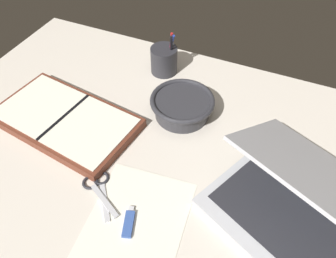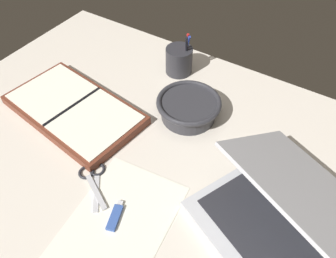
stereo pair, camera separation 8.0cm
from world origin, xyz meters
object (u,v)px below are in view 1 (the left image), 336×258
(planner, at_px, (65,120))
(scissors, at_px, (98,185))
(pen_cup, at_px, (164,60))
(bowl, at_px, (182,105))
(laptop, at_px, (292,203))

(planner, relative_size, scissors, 3.31)
(pen_cup, xyz_separation_m, planner, (-0.15, -0.32, -0.03))
(bowl, distance_m, pen_cup, 0.20)
(pen_cup, height_order, planner, pen_cup)
(pen_cup, relative_size, scissors, 1.12)
(planner, bearing_deg, bowl, 37.90)
(planner, bearing_deg, pen_cup, 72.35)
(scissors, bearing_deg, bowl, 112.88)
(bowl, bearing_deg, laptop, -30.84)
(planner, distance_m, scissors, 0.23)
(planner, bearing_deg, laptop, 4.49)
(pen_cup, bearing_deg, scissors, -85.40)
(laptop, relative_size, bowl, 2.27)
(bowl, height_order, pen_cup, pen_cup)
(laptop, bearing_deg, scissors, -141.23)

